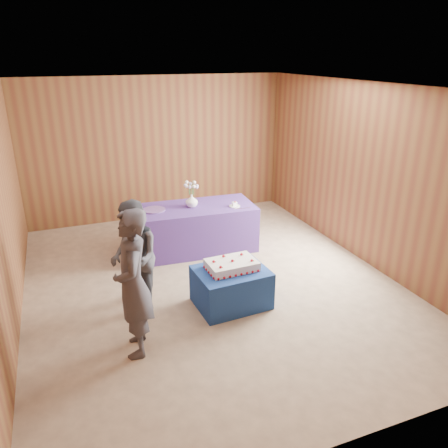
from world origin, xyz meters
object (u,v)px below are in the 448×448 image
serving_table (193,228)px  vase (192,201)px  guest_left (133,284)px  guest_right (134,257)px  cake_table (231,287)px  sheet_cake (232,265)px

serving_table → vase: 0.48m
guest_left → guest_right: size_ratio=1.14×
guest_right → serving_table: bearing=136.8°
cake_table → vase: bearing=85.1°
sheet_cake → guest_right: (-1.17, 0.32, 0.17)m
serving_table → guest_right: 1.94m
cake_table → serving_table: size_ratio=0.45×
cake_table → guest_left: bearing=-162.6°
guest_left → serving_table: bearing=158.2°
cake_table → sheet_cake: bearing=56.8°
vase → guest_left: guest_left is taller
serving_table → sheet_cake: (-0.04, -1.79, 0.18)m
serving_table → vase: vase is taller
vase → guest_left: 2.70m
cake_table → serving_table: serving_table is taller
sheet_cake → guest_left: size_ratio=0.41×
sheet_cake → guest_left: (-1.33, -0.52, 0.27)m
serving_table → guest_right: size_ratio=1.38×
cake_table → sheet_cake: sheet_cake is taller
serving_table → guest_left: size_ratio=1.21×
serving_table → guest_left: guest_left is taller
serving_table → vase: (-0.01, 0.01, 0.48)m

